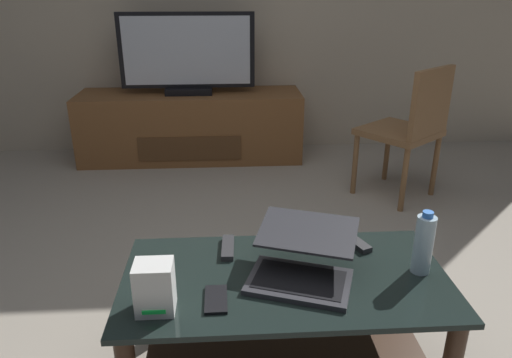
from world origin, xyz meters
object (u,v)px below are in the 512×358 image
(water_bottle_near, at_px, (423,244))
(cell_phone, at_px, (216,299))
(media_cabinet, at_px, (191,126))
(tv_remote, at_px, (354,241))
(router_box, at_px, (155,287))
(television, at_px, (187,56))
(soundbar_remote, at_px, (228,248))
(coffee_table, at_px, (284,311))
(dining_chair, at_px, (411,126))
(laptop, at_px, (303,261))

(water_bottle_near, relative_size, cell_phone, 1.62)
(media_cabinet, xyz_separation_m, tv_remote, (0.76, -2.26, 0.19))
(media_cabinet, distance_m, router_box, 2.63)
(television, distance_m, soundbar_remote, 2.31)
(coffee_table, bearing_deg, media_cabinet, 100.99)
(media_cabinet, bearing_deg, television, -90.00)
(dining_chair, distance_m, router_box, 2.22)
(coffee_table, height_order, laptop, laptop)
(dining_chair, distance_m, water_bottle_near, 1.65)
(cell_phone, height_order, soundbar_remote, soundbar_remote)
(router_box, bearing_deg, coffee_table, 20.65)
(laptop, xyz_separation_m, soundbar_remote, (-0.25, 0.18, -0.05))
(coffee_table, bearing_deg, router_box, -159.35)
(coffee_table, relative_size, laptop, 2.50)
(dining_chair, xyz_separation_m, soundbar_remote, (-1.19, -1.37, -0.05))
(television, bearing_deg, router_box, -88.53)
(router_box, bearing_deg, laptop, 18.19)
(media_cabinet, height_order, cell_phone, media_cabinet)
(router_box, xyz_separation_m, cell_phone, (0.18, 0.03, -0.08))
(laptop, distance_m, router_box, 0.49)
(media_cabinet, distance_m, television, 0.57)
(media_cabinet, relative_size, router_box, 11.00)
(coffee_table, relative_size, dining_chair, 1.24)
(coffee_table, distance_m, television, 2.54)
(cell_phone, bearing_deg, tv_remote, 31.08)
(coffee_table, xyz_separation_m, router_box, (-0.41, -0.16, 0.23))
(water_bottle_near, bearing_deg, soundbar_remote, 164.51)
(media_cabinet, bearing_deg, laptop, -77.76)
(media_cabinet, xyz_separation_m, television, (0.00, -0.02, 0.57))
(tv_remote, bearing_deg, laptop, -161.65)
(media_cabinet, xyz_separation_m, water_bottle_near, (0.94, -2.46, 0.28))
(television, distance_m, laptop, 2.52)
(dining_chair, bearing_deg, coffee_table, -122.69)
(television, distance_m, dining_chair, 1.75)
(television, height_order, router_box, television)
(media_cabinet, xyz_separation_m, dining_chair, (1.48, -0.91, 0.23))
(tv_remote, xyz_separation_m, soundbar_remote, (-0.48, -0.02, 0.00))
(coffee_table, height_order, router_box, router_box)
(television, height_order, laptop, television)
(dining_chair, height_order, soundbar_remote, dining_chair)
(television, relative_size, router_box, 6.43)
(media_cabinet, relative_size, laptop, 4.03)
(router_box, distance_m, soundbar_remote, 0.41)
(dining_chair, xyz_separation_m, tv_remote, (-0.71, -1.36, -0.05))
(dining_chair, relative_size, tv_remote, 5.56)
(coffee_table, bearing_deg, soundbar_remote, 136.76)
(coffee_table, xyz_separation_m, media_cabinet, (-0.48, 2.46, -0.03))
(coffee_table, distance_m, media_cabinet, 2.51)
(cell_phone, bearing_deg, dining_chair, 53.20)
(television, relative_size, soundbar_remote, 6.50)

